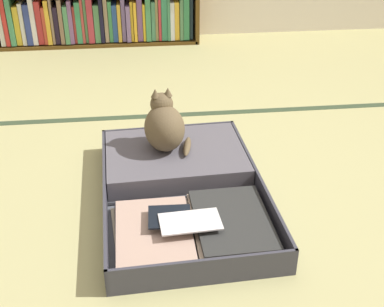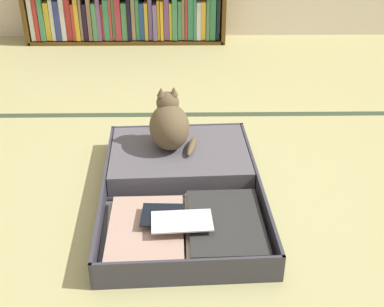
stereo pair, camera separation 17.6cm
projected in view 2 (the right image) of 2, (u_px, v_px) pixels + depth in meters
ground_plane at (199, 213)px, 2.07m from camera, size 10.00×10.00×0.00m
tatami_border at (195, 114)px, 2.86m from camera, size 4.80×0.05×0.00m
open_suitcase at (182, 183)px, 2.17m from camera, size 0.70×1.02×0.11m
black_cat at (169, 125)px, 2.27m from camera, size 0.23×0.24×0.28m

